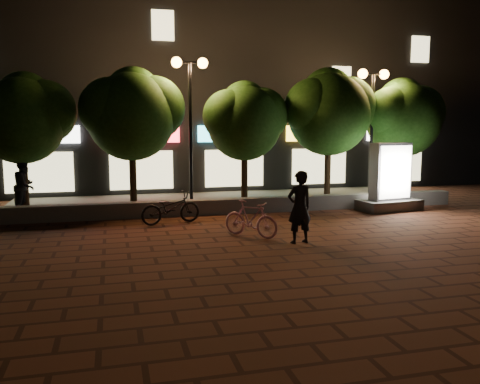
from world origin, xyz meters
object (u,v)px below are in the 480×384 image
object	(u,v)px
tree_left	(133,111)
street_lamp_right	(373,100)
tree_far_left	(23,115)
rider	(299,207)
scooter_pink	(251,219)
scooter_parked	(171,208)
tree_right	(330,109)
pedestrian	(25,186)
tree_far_right	(404,115)
ad_kiosk	(390,183)
street_lamp_left	(190,94)
tree_mid	(245,118)

from	to	relation	value
tree_left	street_lamp_right	xyz separation A→B (m)	(8.95, -0.26, 0.45)
tree_far_left	rider	world-z (taller)	tree_far_left
tree_left	scooter_pink	bearing A→B (deg)	-61.42
rider	scooter_parked	xyz separation A→B (m)	(-2.83, 3.31, -0.44)
tree_left	tree_right	distance (m)	7.30
street_lamp_right	scooter_parked	distance (m)	9.07
tree_right	pedestrian	xyz separation A→B (m)	(-10.82, -0.26, -2.56)
tree_far_right	scooter_parked	size ratio (longest dim) A/B	2.60
tree_far_right	scooter_parked	distance (m)	10.38
tree_right	tree_far_right	xyz separation A→B (m)	(3.20, -0.00, -0.20)
scooter_pink	scooter_parked	world-z (taller)	scooter_pink
tree_left	scooter_parked	world-z (taller)	tree_left
tree_right	tree_far_right	world-z (taller)	tree_right
tree_left	scooter_parked	size ratio (longest dim) A/B	2.67
street_lamp_right	scooter_parked	xyz separation A→B (m)	(-8.03, -2.50, -3.41)
street_lamp_right	ad_kiosk	size ratio (longest dim) A/B	2.12
tree_far_left	rider	size ratio (longest dim) A/B	2.52
tree_right	street_lamp_right	xyz separation A→B (m)	(1.64, -0.26, 0.33)
street_lamp_left	ad_kiosk	distance (m)	7.62
tree_mid	street_lamp_right	distance (m)	5.00
tree_far_left	street_lamp_right	size ratio (longest dim) A/B	0.93
tree_left	scooter_pink	distance (m)	6.50
street_lamp_left	rider	bearing A→B (deg)	-72.75
tree_right	scooter_parked	world-z (taller)	tree_right
pedestrian	ad_kiosk	bearing A→B (deg)	-82.58
tree_right	street_lamp_left	xyz separation A→B (m)	(-5.36, -0.26, 0.46)
tree_far_right	ad_kiosk	bearing A→B (deg)	-130.12
tree_mid	street_lamp_left	bearing A→B (deg)	-172.69
rider	tree_left	bearing A→B (deg)	-67.73
tree_mid	tree_right	xyz separation A→B (m)	(3.31, 0.00, 0.35)
ad_kiosk	pedestrian	bearing A→B (deg)	170.86
ad_kiosk	scooter_pink	xyz separation A→B (m)	(-5.86, -2.86, -0.46)
street_lamp_right	scooter_parked	world-z (taller)	street_lamp_right
tree_far_left	scooter_parked	world-z (taller)	tree_far_left
tree_far_left	tree_mid	xyz separation A→B (m)	(7.50, -0.00, -0.08)
tree_left	tree_far_right	bearing A→B (deg)	-0.00
tree_far_left	scooter_pink	xyz separation A→B (m)	(6.27, -5.08, -2.81)
ad_kiosk	pedestrian	world-z (taller)	ad_kiosk
tree_far_left	tree_left	distance (m)	3.51
tree_far_left	scooter_pink	world-z (taller)	tree_far_left
tree_mid	ad_kiosk	xyz separation A→B (m)	(4.64, -2.22, -2.27)
rider	tree_far_left	bearing A→B (deg)	-49.37
street_lamp_left	pedestrian	xyz separation A→B (m)	(-5.46, 0.00, -3.02)
scooter_parked	tree_left	bearing A→B (deg)	4.70
tree_left	street_lamp_right	world-z (taller)	street_lamp_right
street_lamp_right	ad_kiosk	xyz separation A→B (m)	(-0.31, -1.95, -2.94)
street_lamp_left	ad_kiosk	xyz separation A→B (m)	(6.69, -1.95, -3.08)
rider	ad_kiosk	bearing A→B (deg)	-151.05
scooter_parked	pedestrian	xyz separation A→B (m)	(-4.43, 2.50, 0.52)
tree_left	tree_far_right	world-z (taller)	tree_left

